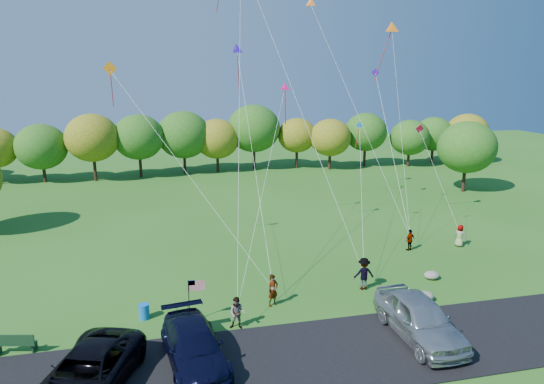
# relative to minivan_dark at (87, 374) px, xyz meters

# --- Properties ---
(ground) EXTENTS (140.00, 140.00, 0.00)m
(ground) POSITION_rel_minivan_dark_xyz_m (10.33, 4.49, -0.91)
(ground) COLOR #275D1A
(ground) RESTS_ON ground
(asphalt_lane) EXTENTS (44.00, 6.00, 0.06)m
(asphalt_lane) POSITION_rel_minivan_dark_xyz_m (10.33, 0.49, -0.88)
(asphalt_lane) COLOR black
(asphalt_lane) RESTS_ON ground
(treeline) EXTENTS (74.83, 27.83, 8.20)m
(treeline) POSITION_rel_minivan_dark_xyz_m (12.17, 40.68, 3.72)
(treeline) COLOR #341E13
(treeline) RESTS_ON ground
(minivan_dark) EXTENTS (4.68, 6.70, 1.70)m
(minivan_dark) POSITION_rel_minivan_dark_xyz_m (0.00, 0.00, 0.00)
(minivan_dark) COLOR black
(minivan_dark) RESTS_ON asphalt_lane
(minivan_navy) EXTENTS (3.05, 5.91, 1.64)m
(minivan_navy) POSITION_rel_minivan_dark_xyz_m (4.20, 1.07, -0.03)
(minivan_navy) COLOR black
(minivan_navy) RESTS_ON asphalt_lane
(minivan_silver) EXTENTS (2.50, 5.89, 1.98)m
(minivan_silver) POSITION_rel_minivan_dark_xyz_m (14.72, 0.87, 0.14)
(minivan_silver) COLOR #A0A4AA
(minivan_silver) RESTS_ON asphalt_lane
(flyer_a) EXTENTS (0.77, 0.66, 1.79)m
(flyer_a) POSITION_rel_minivan_dark_xyz_m (8.73, 5.66, -0.02)
(flyer_a) COLOR #4C4C59
(flyer_a) RESTS_ON ground
(flyer_b) EXTENTS (0.96, 0.85, 1.65)m
(flyer_b) POSITION_rel_minivan_dark_xyz_m (6.48, 3.69, -0.09)
(flyer_b) COLOR #4C4C59
(flyer_b) RESTS_ON ground
(flyer_c) EXTENTS (1.28, 0.79, 1.92)m
(flyer_c) POSITION_rel_minivan_dark_xyz_m (14.34, 6.48, 0.05)
(flyer_c) COLOR #4C4C59
(flyer_c) RESTS_ON ground
(flyer_d) EXTENTS (0.98, 0.69, 1.55)m
(flyer_d) POSITION_rel_minivan_dark_xyz_m (20.10, 11.69, -0.13)
(flyer_d) COLOR #4C4C59
(flyer_d) RESTS_ON ground
(flyer_e) EXTENTS (0.87, 0.95, 1.63)m
(flyer_e) POSITION_rel_minivan_dark_xyz_m (24.01, 11.61, -0.10)
(flyer_e) COLOR #4C4C59
(flyer_e) RESTS_ON ground
(park_bench) EXTENTS (1.78, 0.66, 0.99)m
(park_bench) POSITION_rel_minivan_dark_xyz_m (-3.56, 3.68, -0.38)
(park_bench) COLOR #133519
(park_bench) RESTS_ON ground
(trash_barrel) EXTENTS (0.53, 0.53, 0.79)m
(trash_barrel) POSITION_rel_minivan_dark_xyz_m (1.97, 5.72, -0.51)
(trash_barrel) COLOR blue
(trash_barrel) RESTS_ON ground
(flag_assembly) EXTENTS (0.85, 0.55, 2.30)m
(flag_assembly) POSITION_rel_minivan_dark_xyz_m (4.46, 4.80, 0.80)
(flag_assembly) COLOR black
(flag_assembly) RESTS_ON ground
(boulder_near) EXTENTS (1.09, 0.85, 0.54)m
(boulder_near) POSITION_rel_minivan_dark_xyz_m (17.03, 4.31, -0.64)
(boulder_near) COLOR gray
(boulder_near) RESTS_ON ground
(boulder_far) EXTENTS (0.95, 0.79, 0.50)m
(boulder_far) POSITION_rel_minivan_dark_xyz_m (18.99, 6.87, -0.66)
(boulder_far) COLOR gray
(boulder_far) RESTS_ON ground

